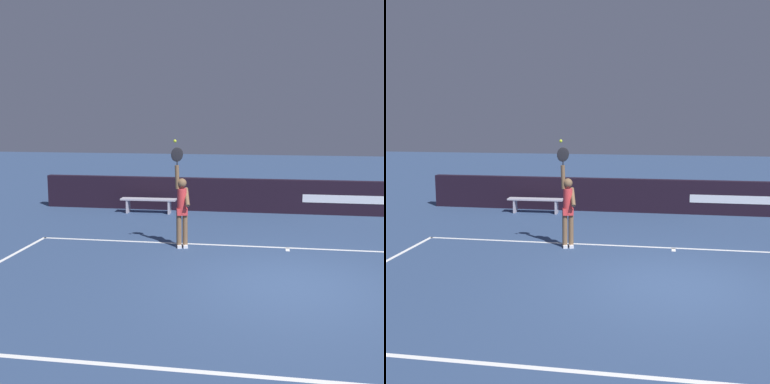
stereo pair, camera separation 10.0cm
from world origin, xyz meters
TOP-DOWN VIEW (x-y plane):
  - ground_plane at (0.00, 0.00)m, footprint 60.00×60.00m
  - court_lines at (0.00, -0.37)m, footprint 12.37×6.09m
  - back_wall at (0.01, 6.89)m, footprint 15.92×0.28m
  - tennis_player at (-2.48, 2.27)m, footprint 0.50×0.43m
  - tennis_ball at (-2.58, 1.97)m, footprint 0.07×0.07m
  - courtside_bench_far at (-4.28, 6.17)m, footprint 1.79×0.41m

SIDE VIEW (x-z plane):
  - ground_plane at x=0.00m, z-range 0.00..0.00m
  - court_lines at x=0.00m, z-range 0.00..0.00m
  - courtside_bench_far at x=-4.28m, z-range 0.13..0.61m
  - back_wall at x=0.01m, z-range 0.00..1.08m
  - tennis_player at x=-2.48m, z-range -0.21..2.19m
  - tennis_ball at x=-2.58m, z-range 2.50..2.57m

